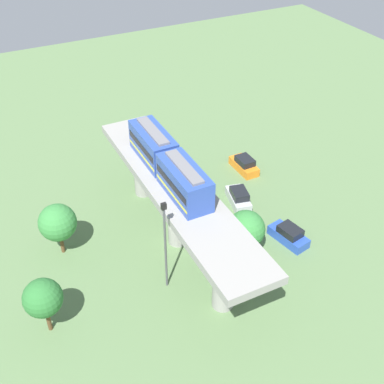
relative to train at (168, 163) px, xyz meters
The scene contains 10 objects.
ground_plane 8.58m from the train, 90.00° to the left, with size 120.00×120.00×0.00m, color #5B7A4C.
viaduct 3.66m from the train, 90.00° to the left, with size 5.20×28.00×6.85m.
train is the anchor object (origin of this frame).
parked_car_orange 15.92m from the train, 154.14° to the right, with size 1.84×4.22×1.76m.
parked_car_blue 14.23m from the train, 145.90° to the left, with size 2.59×4.47×1.76m.
parked_car_silver 11.54m from the train, behind, with size 2.68×4.49×1.76m.
tree_near_viaduct 11.81m from the train, ahead, with size 3.61×3.61×5.52m.
tree_mid_lot 9.60m from the train, 127.95° to the left, with size 3.65×3.65×5.02m.
tree_far_corner 16.30m from the train, 25.88° to the left, with size 3.20×3.20×5.39m.
signal_post 8.15m from the train, 63.13° to the left, with size 0.44×0.28×9.45m.
Camera 1 is at (15.34, 33.77, 33.91)m, focal length 46.56 mm.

